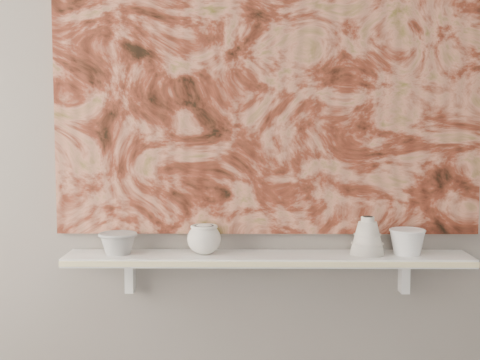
{
  "coord_description": "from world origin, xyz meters",
  "views": [
    {
      "loc": [
        -0.07,
        -0.78,
        1.4
      ],
      "look_at": [
        -0.1,
        1.49,
        1.19
      ],
      "focal_mm": 50.0,
      "sensor_mm": 36.0,
      "label": 1
    }
  ],
  "objects_px": {
    "shelf": "(267,259)",
    "bell_vessel": "(367,236)",
    "painting": "(267,78)",
    "cup_cream": "(204,239)",
    "bowl_white": "(407,242)",
    "bowl_grey": "(118,243)"
  },
  "relations": [
    {
      "from": "cup_cream",
      "to": "bell_vessel",
      "type": "distance_m",
      "value": 0.56
    },
    {
      "from": "shelf",
      "to": "bowl_white",
      "type": "height_order",
      "value": "bowl_white"
    },
    {
      "from": "bell_vessel",
      "to": "bowl_white",
      "type": "height_order",
      "value": "bell_vessel"
    },
    {
      "from": "bowl_grey",
      "to": "cup_cream",
      "type": "bearing_deg",
      "value": 0.0
    },
    {
      "from": "bowl_grey",
      "to": "cup_cream",
      "type": "height_order",
      "value": "cup_cream"
    },
    {
      "from": "shelf",
      "to": "bell_vessel",
      "type": "bearing_deg",
      "value": 0.0
    },
    {
      "from": "painting",
      "to": "bowl_white",
      "type": "distance_m",
      "value": 0.75
    },
    {
      "from": "bell_vessel",
      "to": "bowl_white",
      "type": "relative_size",
      "value": 1.06
    },
    {
      "from": "shelf",
      "to": "painting",
      "type": "height_order",
      "value": "painting"
    },
    {
      "from": "shelf",
      "to": "bell_vessel",
      "type": "height_order",
      "value": "bell_vessel"
    },
    {
      "from": "bowl_white",
      "to": "painting",
      "type": "bearing_deg",
      "value": 170.53
    },
    {
      "from": "bowl_grey",
      "to": "cup_cream",
      "type": "distance_m",
      "value": 0.3
    },
    {
      "from": "shelf",
      "to": "bell_vessel",
      "type": "relative_size",
      "value": 10.51
    },
    {
      "from": "bowl_grey",
      "to": "bowl_white",
      "type": "relative_size",
      "value": 1.08
    },
    {
      "from": "bowl_white",
      "to": "bowl_grey",
      "type": "bearing_deg",
      "value": 180.0
    },
    {
      "from": "shelf",
      "to": "painting",
      "type": "bearing_deg",
      "value": 90.0
    },
    {
      "from": "bowl_grey",
      "to": "bowl_white",
      "type": "height_order",
      "value": "bowl_white"
    },
    {
      "from": "cup_cream",
      "to": "bowl_white",
      "type": "height_order",
      "value": "cup_cream"
    },
    {
      "from": "cup_cream",
      "to": "bell_vessel",
      "type": "bearing_deg",
      "value": 0.0
    },
    {
      "from": "painting",
      "to": "bell_vessel",
      "type": "xyz_separation_m",
      "value": [
        0.34,
        -0.08,
        -0.54
      ]
    },
    {
      "from": "bowl_white",
      "to": "bell_vessel",
      "type": "bearing_deg",
      "value": 180.0
    },
    {
      "from": "cup_cream",
      "to": "bowl_white",
      "type": "xyz_separation_m",
      "value": [
        0.7,
        0.0,
        -0.01
      ]
    }
  ]
}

